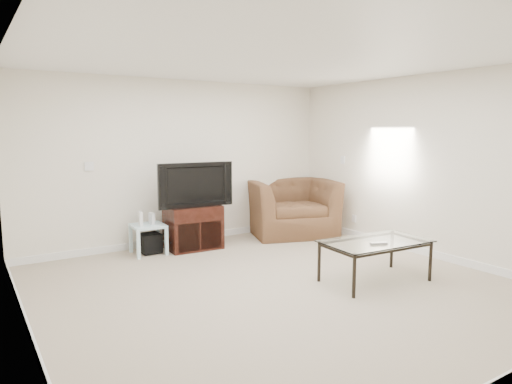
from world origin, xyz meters
TOP-DOWN VIEW (x-y plane):
  - floor at (0.00, 0.00)m, footprint 5.00×5.00m
  - ceiling at (0.00, 0.00)m, footprint 5.00×5.00m
  - wall_back at (0.00, 2.50)m, footprint 5.00×0.02m
  - wall_left at (-2.50, 0.00)m, footprint 0.02×5.00m
  - wall_right at (2.50, 0.00)m, footprint 0.02×5.00m
  - plate_back at (-1.40, 2.49)m, footprint 0.12×0.02m
  - plate_right_switch at (2.49, 1.60)m, footprint 0.02×0.09m
  - plate_right_outlet at (2.49, 1.30)m, footprint 0.02×0.08m
  - tv_stand at (-0.06, 2.05)m, footprint 0.80×0.58m
  - dvd_player at (-0.06, 2.01)m, footprint 0.48×0.35m
  - television at (-0.06, 2.02)m, footprint 1.05×0.28m
  - side_table at (-0.72, 2.12)m, footprint 0.46×0.46m
  - subwoofer at (-0.70, 2.13)m, footprint 0.28×0.28m
  - game_console at (-0.83, 2.10)m, footprint 0.07×0.15m
  - game_case at (-0.67, 2.10)m, footprint 0.05×0.13m
  - recliner at (1.75, 2.04)m, footprint 1.62×1.32m
  - coffee_table at (1.07, -0.46)m, footprint 1.28×0.78m
  - remote at (0.96, -0.60)m, footprint 0.20×0.13m

SIDE VIEW (x-z plane):
  - floor at x=0.00m, z-range 0.00..0.00m
  - subwoofer at x=-0.70m, z-range 0.01..0.29m
  - side_table at x=-0.72m, z-range 0.00..0.42m
  - coffee_table at x=1.07m, z-range 0.00..0.48m
  - plate_right_outlet at x=2.49m, z-range 0.24..0.36m
  - tv_stand at x=-0.06m, z-range 0.00..0.64m
  - remote at x=0.96m, z-range 0.48..0.50m
  - game_case at x=-0.67m, z-range 0.42..0.59m
  - game_console at x=-0.83m, z-range 0.42..0.62m
  - dvd_player at x=-0.06m, z-range 0.50..0.57m
  - recliner at x=1.75m, z-range 0.00..1.22m
  - television at x=-0.06m, z-range 0.64..1.29m
  - wall_back at x=0.00m, z-range 0.00..2.50m
  - wall_left at x=-2.50m, z-range 0.00..2.50m
  - wall_right at x=2.50m, z-range 0.00..2.50m
  - plate_back at x=-1.40m, z-range 1.19..1.31m
  - plate_right_switch at x=2.49m, z-range 1.19..1.31m
  - ceiling at x=0.00m, z-range 2.50..2.50m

